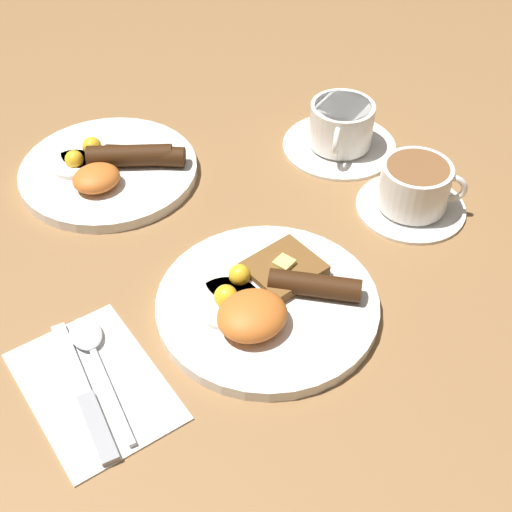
{
  "coord_description": "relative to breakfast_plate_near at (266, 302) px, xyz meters",
  "views": [
    {
      "loc": [
        -0.31,
        -0.44,
        0.6
      ],
      "look_at": [
        0.02,
        0.06,
        0.03
      ],
      "focal_mm": 50.0,
      "sensor_mm": 36.0,
      "label": 1
    }
  ],
  "objects": [
    {
      "name": "ground_plane",
      "position": [
        0.0,
        0.0,
        -0.01
      ],
      "size": [
        3.0,
        3.0,
        0.0
      ],
      "primitive_type": "plane",
      "color": "olive"
    },
    {
      "name": "breakfast_plate_near",
      "position": [
        0.0,
        0.0,
        0.0
      ],
      "size": [
        0.25,
        0.25,
        0.05
      ],
      "color": "white",
      "rests_on": "ground_plane"
    },
    {
      "name": "breakfast_plate_far",
      "position": [
        -0.04,
        0.32,
        -0.0
      ],
      "size": [
        0.24,
        0.24,
        0.04
      ],
      "color": "white",
      "rests_on": "ground_plane"
    },
    {
      "name": "teacup_near",
      "position": [
        0.26,
        0.04,
        0.02
      ],
      "size": [
        0.14,
        0.14,
        0.07
      ],
      "color": "white",
      "rests_on": "ground_plane"
    },
    {
      "name": "teacup_far",
      "position": [
        0.26,
        0.2,
        0.02
      ],
      "size": [
        0.16,
        0.16,
        0.07
      ],
      "color": "white",
      "rests_on": "ground_plane"
    },
    {
      "name": "napkin",
      "position": [
        -0.21,
        0.01,
        -0.01
      ],
      "size": [
        0.13,
        0.19,
        0.01
      ],
      "primitive_type": "cube",
      "rotation": [
        0.0,
        0.0,
        0.02
      ],
      "color": "white",
      "rests_on": "ground_plane"
    },
    {
      "name": "knife",
      "position": [
        -0.22,
        0.0,
        -0.01
      ],
      "size": [
        0.04,
        0.18,
        0.01
      ],
      "rotation": [
        0.0,
        0.0,
        1.45
      ],
      "color": "silver",
      "rests_on": "napkin"
    },
    {
      "name": "spoon",
      "position": [
        -0.19,
        0.06,
        -0.01
      ],
      "size": [
        0.04,
        0.18,
        0.01
      ],
      "rotation": [
        0.0,
        0.0,
        1.44
      ],
      "color": "silver",
      "rests_on": "napkin"
    }
  ]
}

